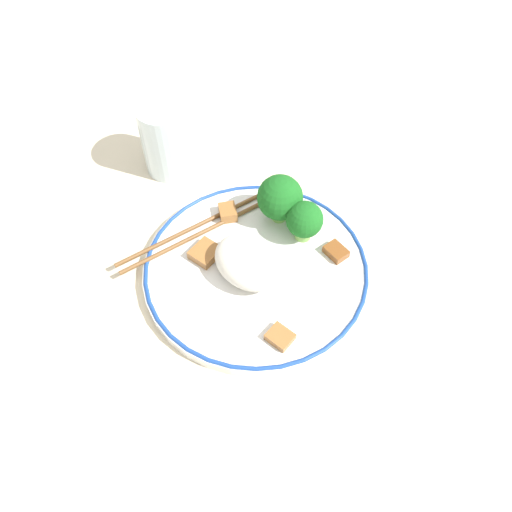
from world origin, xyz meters
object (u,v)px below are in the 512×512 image
plate (256,269)px  drinking_glass (169,138)px  chopsticks (203,228)px  broccoli_back_left (304,220)px  broccoli_back_center (280,198)px

plate → drinking_glass: size_ratio=2.69×
drinking_glass → chopsticks: bearing=-23.4°
plate → broccoli_back_left: size_ratio=4.93×
broccoli_back_left → broccoli_back_center: (-0.04, 0.00, 0.01)m
broccoli_back_center → drinking_glass: drinking_glass is taller
broccoli_back_center → drinking_glass: (-0.18, -0.02, -0.00)m
chopsticks → broccoli_back_center: bearing=55.7°
broccoli_back_left → broccoli_back_center: 0.04m
chopsticks → drinking_glass: bearing=156.6°
broccoli_back_left → broccoli_back_center: bearing=178.7°
plate → chopsticks: size_ratio=1.16×
broccoli_back_center → drinking_glass: 0.18m
plate → broccoli_back_center: broccoli_back_center is taller
plate → drinking_glass: 0.22m
drinking_glass → plate: bearing=-12.8°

